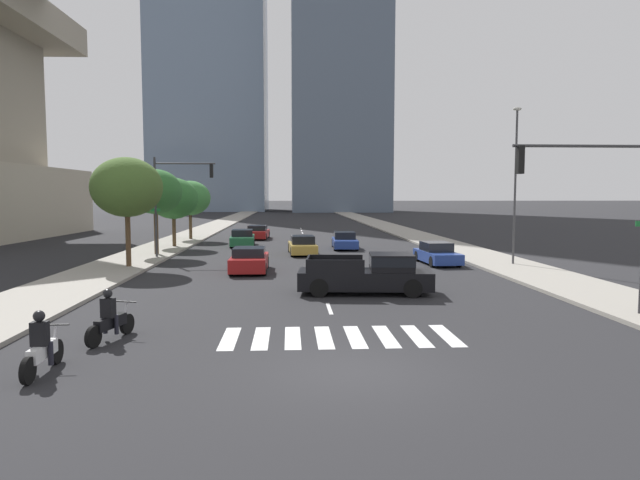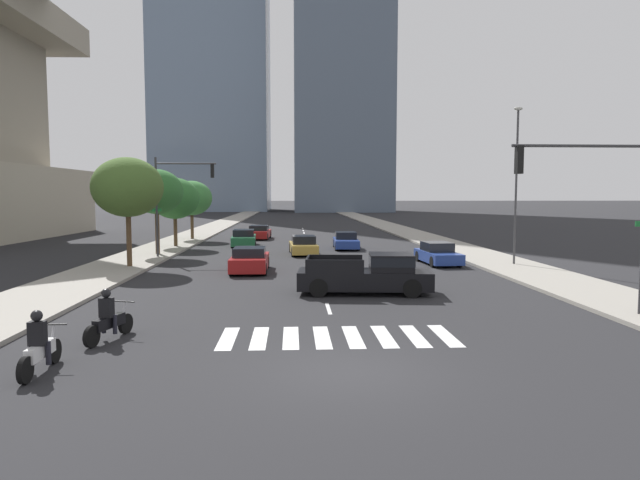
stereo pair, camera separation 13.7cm
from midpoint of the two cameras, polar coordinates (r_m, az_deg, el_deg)
ground_plane at (r=13.16m, az=3.29°, el=-13.42°), size 800.00×800.00×0.00m
sidewalk_east at (r=44.43m, az=13.48°, el=-0.65°), size 4.00×260.00×0.15m
sidewalk_west at (r=43.74m, az=-15.85°, el=-0.78°), size 4.00×260.00×0.15m
crosswalk_near at (r=16.11m, az=2.09°, el=-10.01°), size 6.75×2.55×0.01m
lane_divider_center at (r=43.73m, az=-1.11°, el=-0.69°), size 0.14×50.00×0.01m
motorcycle_lead at (r=16.67m, az=-20.86°, el=-7.77°), size 0.93×2.10×1.49m
motorcycle_trailing at (r=14.32m, az=-26.84°, el=-10.00°), size 0.70×2.08×1.49m
pickup_truck at (r=22.95m, az=5.49°, el=-3.55°), size 5.66×2.49×1.67m
sedan_red_0 at (r=29.59m, az=-7.16°, el=-2.10°), size 1.92×4.28×1.33m
sedan_gold_1 at (r=38.02m, az=-1.64°, el=-0.60°), size 1.99×4.44×1.31m
sedan_blue_2 at (r=33.45m, az=12.25°, el=-1.44°), size 1.98×4.39×1.30m
sedan_blue_3 at (r=42.12m, az=2.79°, el=-0.10°), size 1.94×4.50×1.28m
sedan_green_4 at (r=44.59m, az=-7.83°, el=0.16°), size 2.10×4.79×1.35m
sedan_red_5 at (r=51.75m, az=-6.25°, el=0.77°), size 2.10×4.47×1.28m
traffic_signal_near at (r=20.09m, az=26.90°, el=4.56°), size 4.81×0.28×5.92m
traffic_signal_far at (r=36.39m, az=-14.47°, el=5.09°), size 4.13×0.28×6.35m
street_lamp_east at (r=33.37m, az=19.83°, el=6.33°), size 0.50×0.24×8.90m
street_tree_nearest at (r=32.17m, az=-19.24°, el=5.18°), size 3.87×3.87×6.03m
street_tree_second at (r=38.41m, az=-16.52°, el=4.82°), size 3.52×3.52×5.68m
street_tree_third at (r=44.02m, az=-14.75°, el=4.19°), size 3.74×3.74×5.29m
street_tree_fourth at (r=51.04m, az=-13.11°, el=4.26°), size 3.66×3.66×5.25m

